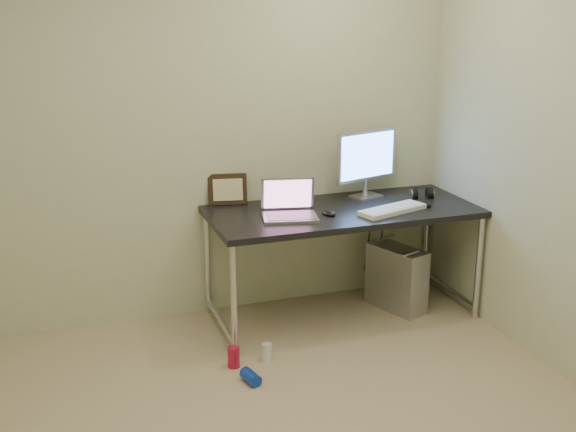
{
  "coord_description": "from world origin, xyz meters",
  "views": [
    {
      "loc": [
        -0.94,
        -2.76,
        2.06
      ],
      "look_at": [
        0.38,
        1.02,
        0.85
      ],
      "focal_mm": 45.0,
      "sensor_mm": 36.0,
      "label": 1
    }
  ],
  "objects": [
    {
      "name": "desk",
      "position": [
        0.88,
        1.37,
        0.68
      ],
      "size": [
        1.75,
        0.76,
        0.75
      ],
      "color": "black",
      "rests_on": "ground"
    },
    {
      "name": "laptop",
      "position": [
        0.49,
        1.32,
        0.8
      ],
      "size": [
        0.39,
        0.34,
        0.23
      ],
      "rotation": [
        0.0,
        0.0,
        -0.22
      ],
      "color": "silver",
      "rests_on": "desk"
    },
    {
      "name": "can_white",
      "position": [
        0.21,
        0.92,
        0.05
      ],
      "size": [
        0.07,
        0.07,
        0.11
      ],
      "primitive_type": "cylinder",
      "rotation": [
        0.0,
        0.0,
        -0.11
      ],
      "color": "white",
      "rests_on": "ground"
    },
    {
      "name": "can_blue",
      "position": [
        0.05,
        0.7,
        0.04
      ],
      "size": [
        0.1,
        0.14,
        0.07
      ],
      "primitive_type": "cylinder",
      "rotation": [
        1.57,
        0.0,
        0.24
      ],
      "color": "#1135B6",
      "rests_on": "ground"
    },
    {
      "name": "mouse_left",
      "position": [
        0.74,
        1.27,
        0.77
      ],
      "size": [
        0.09,
        0.13,
        0.04
      ],
      "primitive_type": "ellipsoid",
      "rotation": [
        0.0,
        0.0,
        0.24
      ],
      "color": "black",
      "rests_on": "desk"
    },
    {
      "name": "monitor",
      "position": [
        1.14,
        1.58,
        1.02
      ],
      "size": [
        0.48,
        0.19,
        0.46
      ],
      "rotation": [
        0.0,
        0.0,
        0.28
      ],
      "color": "silver",
      "rests_on": "desk"
    },
    {
      "name": "cable_a",
      "position": [
        1.23,
        1.7,
        0.4
      ],
      "size": [
        0.01,
        0.16,
        0.69
      ],
      "primitive_type": "cylinder",
      "rotation": [
        0.21,
        0.0,
        0.0
      ],
      "color": "black",
      "rests_on": "ground"
    },
    {
      "name": "headphones",
      "position": [
        1.5,
        1.44,
        0.78
      ],
      "size": [
        0.16,
        0.1,
        0.1
      ],
      "rotation": [
        0.0,
        0.0,
        -0.21
      ],
      "color": "black",
      "rests_on": "desk"
    },
    {
      "name": "keyboard",
      "position": [
        1.15,
        1.2,
        0.76
      ],
      "size": [
        0.49,
        0.29,
        0.03
      ],
      "primitive_type": "cube",
      "rotation": [
        0.0,
        0.0,
        0.31
      ],
      "color": "white",
      "rests_on": "desk"
    },
    {
      "name": "mouse_right",
      "position": [
        1.42,
        1.25,
        0.77
      ],
      "size": [
        0.1,
        0.14,
        0.04
      ],
      "primitive_type": "ellipsoid",
      "rotation": [
        0.0,
        0.0,
        -0.25
      ],
      "color": "black",
      "rests_on": "desk"
    },
    {
      "name": "wall_back",
      "position": [
        0.0,
        1.75,
        1.25
      ],
      "size": [
        3.5,
        0.02,
        2.5
      ],
      "primitive_type": "cube",
      "color": "beige",
      "rests_on": "ground"
    },
    {
      "name": "picture_frame",
      "position": [
        0.2,
        1.72,
        0.85
      ],
      "size": [
        0.27,
        0.12,
        0.21
      ],
      "primitive_type": "cube",
      "rotation": [
        -0.21,
        0.0,
        -0.19
      ],
      "color": "black",
      "rests_on": "desk"
    },
    {
      "name": "tower_computer",
      "position": [
        1.28,
        1.35,
        0.22
      ],
      "size": [
        0.32,
        0.46,
        0.47
      ],
      "rotation": [
        0.0,
        0.0,
        0.35
      ],
      "color": "#ABABB0",
      "rests_on": "ground"
    },
    {
      "name": "can_red",
      "position": [
        0.0,
        0.9,
        0.06
      ],
      "size": [
        0.08,
        0.08,
        0.13
      ],
      "primitive_type": "cylinder",
      "rotation": [
        0.0,
        0.0,
        -0.25
      ],
      "color": "#B31538",
      "rests_on": "ground"
    },
    {
      "name": "webcam",
      "position": [
        0.42,
        1.6,
        0.84
      ],
      "size": [
        0.05,
        0.04,
        0.12
      ],
      "rotation": [
        0.0,
        0.0,
        0.24
      ],
      "color": "silver",
      "rests_on": "desk"
    },
    {
      "name": "cable_b",
      "position": [
        1.32,
        1.68,
        0.38
      ],
      "size": [
        0.02,
        0.11,
        0.71
      ],
      "primitive_type": "cylinder",
      "rotation": [
        0.14,
        0.0,
        0.09
      ],
      "color": "black",
      "rests_on": "ground"
    }
  ]
}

